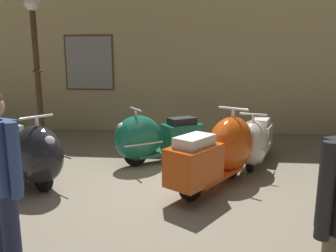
{
  "coord_description": "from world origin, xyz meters",
  "views": [
    {
      "loc": [
        0.48,
        -4.15,
        1.78
      ],
      "look_at": [
        -0.01,
        0.99,
        0.73
      ],
      "focal_mm": 34.22,
      "sensor_mm": 36.0,
      "label": 1
    }
  ],
  "objects": [
    {
      "name": "showroom_back_wall",
      "position": [
        -0.01,
        3.97,
        1.92
      ],
      "size": [
        18.0,
        0.24,
        3.84
      ],
      "color": "#CCB784",
      "rests_on": "ground"
    },
    {
      "name": "ground_plane",
      "position": [
        0.0,
        0.0,
        0.0
      ],
      "size": [
        60.0,
        60.0,
        0.0
      ],
      "primitive_type": "plane",
      "color": "gray"
    },
    {
      "name": "lamppost",
      "position": [
        -2.73,
        2.03,
        1.75
      ],
      "size": [
        0.31,
        0.31,
        3.03
      ],
      "color": "#472D19",
      "rests_on": "ground"
    },
    {
      "name": "scooter_1",
      "position": [
        -0.32,
        1.25,
        0.46
      ],
      "size": [
        1.63,
        1.3,
        1.01
      ],
      "rotation": [
        0.0,
        0.0,
        -2.56
      ],
      "color": "black",
      "rests_on": "ground"
    },
    {
      "name": "scooter_2",
      "position": [
        0.81,
        0.37,
        0.51
      ],
      "size": [
        1.45,
        1.79,
        1.11
      ],
      "rotation": [
        0.0,
        0.0,
        0.97
      ],
      "color": "black",
      "rests_on": "ground"
    },
    {
      "name": "scooter_0",
      "position": [
        -1.94,
        0.07,
        0.49
      ],
      "size": [
        1.72,
        1.39,
        1.06
      ],
      "rotation": [
        0.0,
        0.0,
        -0.59
      ],
      "color": "black",
      "rests_on": "ground"
    },
    {
      "name": "scooter_3",
      "position": [
        1.45,
        1.28,
        0.44
      ],
      "size": [
        0.94,
        1.64,
        0.96
      ],
      "rotation": [
        0.0,
        0.0,
        -1.91
      ],
      "color": "black",
      "rests_on": "ground"
    }
  ]
}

